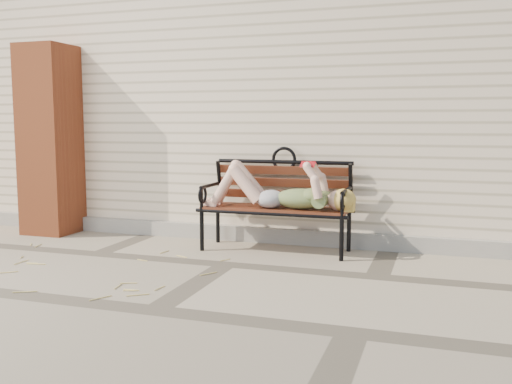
% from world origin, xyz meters
% --- Properties ---
extents(ground, '(80.00, 80.00, 0.00)m').
position_xyz_m(ground, '(0.00, 0.00, 0.00)').
color(ground, gray).
rests_on(ground, ground).
extents(house_wall, '(8.00, 4.00, 3.00)m').
position_xyz_m(house_wall, '(0.00, 3.00, 1.50)').
color(house_wall, beige).
rests_on(house_wall, ground).
extents(foundation_strip, '(8.00, 0.10, 0.15)m').
position_xyz_m(foundation_strip, '(0.00, 0.97, 0.07)').
color(foundation_strip, '#A3A093').
rests_on(foundation_strip, ground).
extents(brick_pillar, '(0.50, 0.50, 2.00)m').
position_xyz_m(brick_pillar, '(-2.30, 0.75, 1.00)').
color(brick_pillar, '#AF4F27').
rests_on(brick_pillar, ground).
extents(garden_bench, '(1.48, 0.59, 0.96)m').
position_xyz_m(garden_bench, '(0.25, 0.72, 0.54)').
color(garden_bench, black).
rests_on(garden_bench, ground).
extents(reading_woman, '(1.40, 0.32, 0.44)m').
position_xyz_m(reading_woman, '(0.26, 0.60, 0.57)').
color(reading_woman, '#0B3E4F').
rests_on(reading_woman, ground).
extents(straw_scatter, '(2.18, 1.54, 0.01)m').
position_xyz_m(straw_scatter, '(-1.37, -0.59, 0.01)').
color(straw_scatter, '#D9C26A').
rests_on(straw_scatter, ground).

